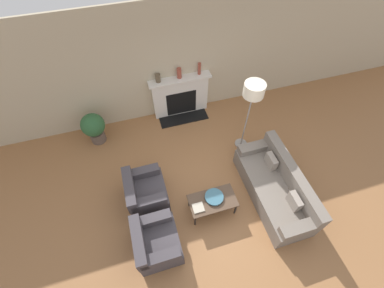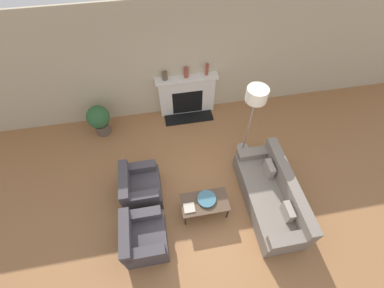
{
  "view_description": "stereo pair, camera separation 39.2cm",
  "coord_description": "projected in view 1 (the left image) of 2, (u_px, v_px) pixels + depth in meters",
  "views": [
    {
      "loc": [
        -1.2,
        -2.08,
        5.0
      ],
      "look_at": [
        -0.2,
        1.25,
        0.45
      ],
      "focal_mm": 24.0,
      "sensor_mm": 36.0,
      "label": 1
    },
    {
      "loc": [
        -0.82,
        -2.17,
        5.0
      ],
      "look_at": [
        -0.2,
        1.25,
        0.45
      ],
      "focal_mm": 24.0,
      "sensor_mm": 36.0,
      "label": 2
    }
  ],
  "objects": [
    {
      "name": "armchair_near",
      "position": [
        156.0,
        242.0,
        4.57
      ],
      "size": [
        0.76,
        0.86,
        0.74
      ],
      "rotation": [
        0.0,
        0.0,
        1.57
      ],
      "color": "#423D42",
      "rests_on": "ground_plane"
    },
    {
      "name": "mantel_vase_center_right",
      "position": [
        199.0,
        69.0,
        6.05
      ],
      "size": [
        0.08,
        0.08,
        0.3
      ],
      "color": "brown",
      "rests_on": "fireplace"
    },
    {
      "name": "coffee_table",
      "position": [
        213.0,
        201.0,
        4.97
      ],
      "size": [
        0.92,
        0.5,
        0.41
      ],
      "color": "#4C3828",
      "rests_on": "ground_plane"
    },
    {
      "name": "book",
      "position": [
        198.0,
        208.0,
        4.84
      ],
      "size": [
        0.21,
        0.2,
        0.02
      ],
      "rotation": [
        0.0,
        0.0,
        -0.01
      ],
      "color": "#B2A893",
      "rests_on": "coffee_table"
    },
    {
      "name": "potted_plant",
      "position": [
        94.0,
        127.0,
        6.0
      ],
      "size": [
        0.55,
        0.55,
        0.82
      ],
      "color": "brown",
      "rests_on": "ground_plane"
    },
    {
      "name": "armchair_far",
      "position": [
        145.0,
        192.0,
        5.17
      ],
      "size": [
        0.76,
        0.86,
        0.74
      ],
      "rotation": [
        0.0,
        0.0,
        1.57
      ],
      "color": "#423D42",
      "rests_on": "ground_plane"
    },
    {
      "name": "wall_back",
      "position": [
        180.0,
        62.0,
        5.92
      ],
      "size": [
        18.0,
        0.06,
        2.9
      ],
      "color": "#BCAD8E",
      "rests_on": "ground_plane"
    },
    {
      "name": "fireplace",
      "position": [
        180.0,
        96.0,
        6.54
      ],
      "size": [
        1.53,
        0.59,
        1.12
      ],
      "color": "silver",
      "rests_on": "ground_plane"
    },
    {
      "name": "mantel_vase_center_left",
      "position": [
        179.0,
        73.0,
        5.99
      ],
      "size": [
        0.11,
        0.11,
        0.26
      ],
      "color": "brown",
      "rests_on": "fireplace"
    },
    {
      "name": "floor_lamp",
      "position": [
        253.0,
        94.0,
        5.02
      ],
      "size": [
        0.42,
        0.42,
        1.85
      ],
      "color": "gray",
      "rests_on": "ground_plane"
    },
    {
      "name": "ground_plane",
      "position": [
        218.0,
        200.0,
        5.39
      ],
      "size": [
        18.0,
        18.0,
        0.0
      ],
      "primitive_type": "plane",
      "color": "#99663D"
    },
    {
      "name": "bowl",
      "position": [
        214.0,
        197.0,
        4.95
      ],
      "size": [
        0.36,
        0.36,
        0.05
      ],
      "color": "#38667A",
      "rests_on": "coffee_table"
    },
    {
      "name": "mantel_vase_left",
      "position": [
        158.0,
        78.0,
        5.92
      ],
      "size": [
        0.13,
        0.13,
        0.2
      ],
      "color": "brown",
      "rests_on": "fireplace"
    },
    {
      "name": "couch",
      "position": [
        276.0,
        187.0,
        5.23
      ],
      "size": [
        0.85,
        2.07,
        0.83
      ],
      "rotation": [
        0.0,
        0.0,
        -1.57
      ],
      "color": "slate",
      "rests_on": "ground_plane"
    }
  ]
}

